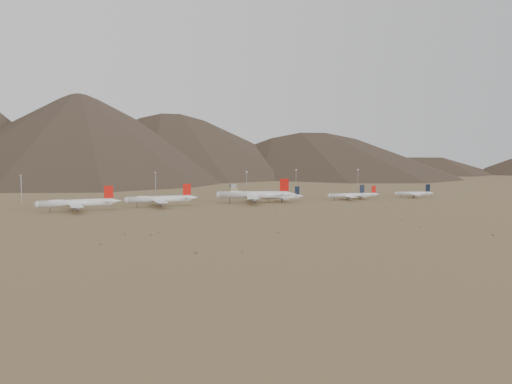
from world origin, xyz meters
name	(u,v)px	position (x,y,z in m)	size (l,w,h in m)	color
ground	(246,208)	(0.00, 0.00, 0.00)	(3000.00, 3000.00, 0.00)	#9C7951
mountain_ridge	(118,109)	(0.00, 900.00, 150.00)	(4400.00, 1000.00, 300.00)	#48392B
widebody_west	(76,203)	(-131.82, 27.59, 6.68)	(65.26, 50.16, 19.37)	silver
widebody_centre	(159,199)	(-65.13, 36.61, 6.51)	(63.56, 48.60, 18.87)	silver
widebody_east	(254,195)	(20.50, 35.05, 7.58)	(71.12, 56.64, 21.97)	silver
narrowbody_a	(282,197)	(49.17, 35.25, 4.54)	(42.38, 30.46, 13.98)	silver
narrowbody_b	(348,195)	(114.15, 25.74, 4.68)	(43.72, 31.47, 14.43)	silver
narrowbody_c	(360,195)	(132.00, 30.76, 4.18)	(38.68, 28.26, 12.87)	silver
narrowbody_d	(414,193)	(189.12, 21.45, 4.40)	(39.97, 29.63, 13.57)	silver
control_tower	(233,190)	(30.00, 120.00, 5.32)	(8.00, 8.00, 12.00)	gray
mast_far_west	(21,187)	(-175.91, 112.96, 14.20)	(2.00, 0.60, 25.70)	gray
mast_west	(155,183)	(-52.35, 123.17, 14.20)	(2.00, 0.60, 25.70)	gray
mast_centre	(247,182)	(41.26, 108.22, 14.20)	(2.00, 0.60, 25.70)	gray
mast_east	(296,179)	(115.40, 140.05, 14.20)	(2.00, 0.60, 25.70)	gray
mast_far_east	(358,179)	(184.94, 116.42, 14.20)	(2.00, 0.60, 25.70)	gray
desert_scrub	(305,224)	(1.62, -103.44, 0.33)	(426.86, 165.50, 0.92)	brown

